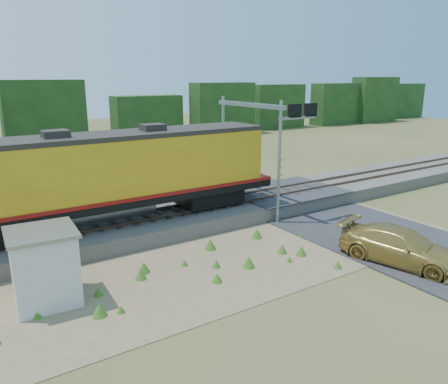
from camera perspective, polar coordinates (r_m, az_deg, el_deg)
ground at (r=20.15m, az=4.02°, el=-8.59°), size 140.00×140.00×0.00m
ballast at (r=24.74m, az=-4.38°, el=-3.07°), size 70.00×5.00×0.80m
rails at (r=24.59m, az=-4.40°, el=-2.00°), size 70.00×1.54×0.16m
dirt_shoulder at (r=19.49m, az=-1.64°, el=-9.36°), size 26.00×8.00×0.03m
road at (r=25.17m, az=15.83°, el=-4.04°), size 7.00×66.00×0.86m
tree_line_north at (r=54.08m, az=-21.26°, el=8.70°), size 130.00×3.00×6.50m
weed_clumps at (r=18.51m, az=-5.01°, el=-10.84°), size 15.00×6.20×0.56m
locomotive at (r=22.02m, az=-16.53°, el=2.13°), size 19.04×2.90×4.91m
shed at (r=17.15m, az=-22.40°, el=-8.99°), size 2.49×2.49×2.78m
signal_gantry at (r=25.54m, az=4.81°, el=8.34°), size 2.69×6.20×6.79m
car at (r=20.79m, az=22.14°, el=-6.63°), size 3.47×5.76×1.56m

